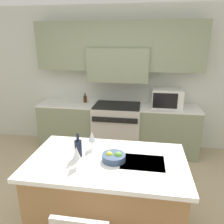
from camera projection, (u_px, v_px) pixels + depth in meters
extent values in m
cube|color=silver|center=(120.00, 79.00, 4.30)|extent=(10.00, 0.06, 2.70)
cube|color=gray|center=(119.00, 46.00, 3.91)|extent=(3.01, 0.34, 0.85)
cube|color=gray|center=(118.00, 65.00, 3.99)|extent=(1.10, 0.40, 0.60)
cube|color=gray|center=(69.00, 125.00, 4.40)|extent=(1.06, 0.62, 0.89)
cube|color=white|center=(68.00, 103.00, 4.26)|extent=(1.06, 0.62, 0.03)
cube|color=gray|center=(168.00, 131.00, 4.12)|extent=(1.06, 0.62, 0.89)
cube|color=white|center=(170.00, 108.00, 3.97)|extent=(1.06, 0.62, 0.03)
cube|color=beige|center=(117.00, 128.00, 4.24)|extent=(0.88, 0.66, 0.91)
cube|color=black|center=(117.00, 105.00, 4.09)|extent=(0.85, 0.61, 0.01)
cube|color=black|center=(115.00, 120.00, 3.83)|extent=(0.81, 0.02, 0.09)
cylinder|color=black|center=(95.00, 119.00, 3.86)|extent=(0.04, 0.02, 0.04)
cylinder|color=black|center=(105.00, 120.00, 3.84)|extent=(0.04, 0.02, 0.04)
cylinder|color=black|center=(114.00, 120.00, 3.81)|extent=(0.04, 0.02, 0.04)
cylinder|color=black|center=(124.00, 121.00, 3.79)|extent=(0.04, 0.02, 0.04)
cylinder|color=black|center=(134.00, 121.00, 3.76)|extent=(0.04, 0.02, 0.04)
cube|color=silver|center=(167.00, 98.00, 3.93)|extent=(0.53, 0.37, 0.33)
cube|color=black|center=(165.00, 101.00, 3.76)|extent=(0.42, 0.01, 0.27)
cube|color=olive|center=(107.00, 197.00, 2.42)|extent=(1.54, 0.88, 0.85)
cube|color=white|center=(107.00, 161.00, 2.28)|extent=(1.64, 0.96, 0.04)
cube|color=#2D2D30|center=(143.00, 163.00, 2.22)|extent=(0.44, 0.32, 0.01)
cylinder|color=#B2B2B7|center=(143.00, 153.00, 2.40)|extent=(0.02, 0.02, 0.00)
cylinder|color=black|center=(78.00, 149.00, 2.31)|extent=(0.08, 0.08, 0.18)
cylinder|color=black|center=(78.00, 137.00, 2.27)|extent=(0.03, 0.03, 0.08)
cylinder|color=white|center=(77.00, 166.00, 2.15)|extent=(0.07, 0.07, 0.01)
cylinder|color=white|center=(77.00, 162.00, 2.13)|extent=(0.01, 0.01, 0.09)
cone|color=white|center=(76.00, 153.00, 2.10)|extent=(0.08, 0.08, 0.12)
cylinder|color=white|center=(92.00, 148.00, 2.50)|extent=(0.07, 0.07, 0.01)
cylinder|color=white|center=(92.00, 145.00, 2.49)|extent=(0.01, 0.01, 0.09)
cone|color=white|center=(92.00, 136.00, 2.45)|extent=(0.08, 0.08, 0.12)
cylinder|color=#384C6B|center=(114.00, 157.00, 2.24)|extent=(0.24, 0.24, 0.07)
sphere|color=gold|center=(109.00, 155.00, 2.24)|extent=(0.07, 0.07, 0.07)
sphere|color=#66A83D|center=(118.00, 156.00, 2.23)|extent=(0.09, 0.09, 0.09)
cylinder|color=#422314|center=(85.00, 99.00, 4.25)|extent=(0.07, 0.07, 0.13)
cylinder|color=#422314|center=(85.00, 95.00, 4.22)|extent=(0.03, 0.03, 0.06)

